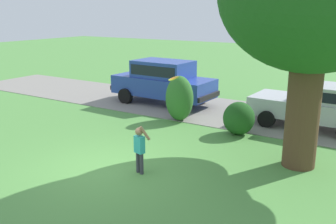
# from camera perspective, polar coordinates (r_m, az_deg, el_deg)

# --- Properties ---
(ground_plane) EXTENTS (80.00, 80.00, 0.00)m
(ground_plane) POSITION_cam_1_polar(r_m,az_deg,el_deg) (10.10, -8.89, -8.53)
(ground_plane) COLOR #518E42
(driveway_strip) EXTENTS (28.00, 4.40, 0.02)m
(driveway_strip) POSITION_cam_1_polar(r_m,az_deg,el_deg) (15.73, 7.91, 0.12)
(driveway_strip) COLOR gray
(driveway_strip) RESTS_ON ground
(oak_tree_large) EXTENTS (4.75, 4.86, 6.42)m
(oak_tree_large) POSITION_cam_1_polar(r_m,az_deg,el_deg) (10.25, 21.34, 15.29)
(oak_tree_large) COLOR #513823
(oak_tree_large) RESTS_ON ground
(shrub_near_tree) EXTENTS (1.07, 0.94, 1.70)m
(shrub_near_tree) POSITION_cam_1_polar(r_m,az_deg,el_deg) (14.11, 1.73, 2.06)
(shrub_near_tree) COLOR #33702B
(shrub_near_tree) RESTS_ON ground
(shrub_centre_left) EXTENTS (1.05, 1.06, 1.10)m
(shrub_centre_left) POSITION_cam_1_polar(r_m,az_deg,el_deg) (12.82, 10.55, -1.10)
(shrub_centre_left) COLOR #1E511C
(shrub_centre_left) RESTS_ON ground
(parked_sedan) EXTENTS (4.47, 2.23, 1.56)m
(parked_sedan) POSITION_cam_1_polar(r_m,az_deg,el_deg) (14.20, 21.38, 1.10)
(parked_sedan) COLOR silver
(parked_sedan) RESTS_ON ground
(parked_suv) EXTENTS (4.76, 2.21, 1.92)m
(parked_suv) POSITION_cam_1_polar(r_m,az_deg,el_deg) (16.71, -0.75, 4.89)
(parked_suv) COLOR #28429E
(parked_suv) RESTS_ON ground
(child_thrower) EXTENTS (0.47, 0.23, 1.29)m
(child_thrower) POSITION_cam_1_polar(r_m,az_deg,el_deg) (9.53, -4.31, -5.19)
(child_thrower) COLOR #383842
(child_thrower) RESTS_ON ground
(frisbee) EXTENTS (0.29, 0.28, 0.16)m
(frisbee) POSITION_cam_1_polar(r_m,az_deg,el_deg) (9.76, 0.85, 5.09)
(frisbee) COLOR yellow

